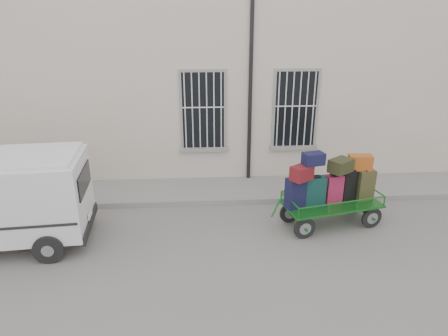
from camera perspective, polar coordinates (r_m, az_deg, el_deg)
name	(u,v)px	position (r m, az deg, el deg)	size (l,w,h in m)	color
ground	(223,231)	(9.72, -0.09, -8.94)	(80.00, 80.00, 0.00)	slate
building	(213,72)	(14.02, -1.52, 13.52)	(24.00, 5.15, 6.00)	beige
sidewalk	(219,190)	(11.64, -0.76, -3.17)	(24.00, 1.70, 0.15)	gray
luggage_cart	(330,189)	(9.86, 14.97, -2.92)	(2.79, 1.54, 1.95)	black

